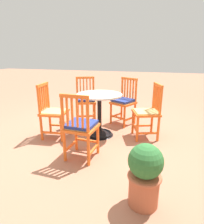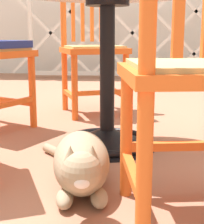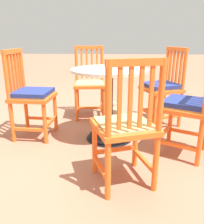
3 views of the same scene
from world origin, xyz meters
TOP-DOWN VIEW (x-y plane):
  - ground_plane at (0.00, 0.00)m, footprint 24.00×24.00m
  - lattice_fence_panel at (0.33, 2.96)m, footprint 3.49×0.06m
  - cafe_table at (-0.10, 0.15)m, footprint 0.76×0.76m
  - orange_chair_tucked_in at (-0.23, 0.94)m, footprint 0.51×0.51m
  - orange_chair_near_fence at (0.18, -0.58)m, footprint 0.45×0.45m
  - tabby_cat at (-0.17, -0.38)m, footprint 0.35×0.71m

SIDE VIEW (x-z plane):
  - ground_plane at x=0.00m, z-range 0.00..0.00m
  - tabby_cat at x=-0.17m, z-range -0.02..0.21m
  - cafe_table at x=-0.10m, z-range -0.08..0.65m
  - orange_chair_tucked_in at x=-0.23m, z-range -0.02..0.89m
  - orange_chair_near_fence at x=0.18m, z-range -0.02..0.89m
  - lattice_fence_panel at x=0.33m, z-range 0.00..1.10m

